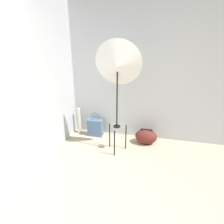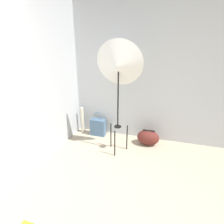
{
  "view_description": "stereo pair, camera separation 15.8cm",
  "coord_description": "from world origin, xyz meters",
  "px_view_note": "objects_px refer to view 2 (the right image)",
  "views": [
    {
      "loc": [
        0.14,
        -0.71,
        1.68
      ],
      "look_at": [
        -0.44,
        1.67,
        0.81
      ],
      "focal_mm": 28.0,
      "sensor_mm": 36.0,
      "label": 1
    },
    {
      "loc": [
        0.29,
        -0.67,
        1.68
      ],
      "look_at": [
        -0.44,
        1.67,
        0.81
      ],
      "focal_mm": 28.0,
      "sensor_mm": 36.0,
      "label": 2
    }
  ],
  "objects_px": {
    "tote_bag": "(98,127)",
    "duffel_bag": "(148,138)",
    "paper_roll": "(82,120)",
    "photo_umbrella": "(118,66)"
  },
  "relations": [
    {
      "from": "tote_bag",
      "to": "duffel_bag",
      "type": "relative_size",
      "value": 1.24
    },
    {
      "from": "duffel_bag",
      "to": "paper_roll",
      "type": "bearing_deg",
      "value": 174.99
    },
    {
      "from": "photo_umbrella",
      "to": "duffel_bag",
      "type": "relative_size",
      "value": 4.55
    },
    {
      "from": "photo_umbrella",
      "to": "duffel_bag",
      "type": "bearing_deg",
      "value": 37.0
    },
    {
      "from": "tote_bag",
      "to": "paper_roll",
      "type": "bearing_deg",
      "value": 174.95
    },
    {
      "from": "tote_bag",
      "to": "duffel_bag",
      "type": "bearing_deg",
      "value": -5.0
    },
    {
      "from": "tote_bag",
      "to": "paper_roll",
      "type": "relative_size",
      "value": 0.91
    },
    {
      "from": "tote_bag",
      "to": "paper_roll",
      "type": "height_order",
      "value": "paper_roll"
    },
    {
      "from": "duffel_bag",
      "to": "paper_roll",
      "type": "distance_m",
      "value": 1.42
    },
    {
      "from": "photo_umbrella",
      "to": "paper_roll",
      "type": "distance_m",
      "value": 1.57
    }
  ]
}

